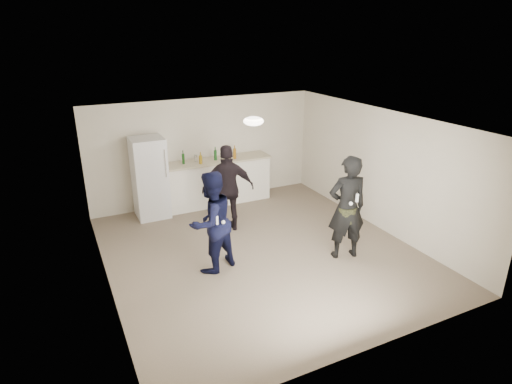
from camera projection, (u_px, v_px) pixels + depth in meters
name	position (u px, v px, depth m)	size (l,w,h in m)	color
floor	(261.00, 252.00, 8.13)	(6.00, 6.00, 0.00)	#6B5B4C
ceiling	(261.00, 121.00, 7.24)	(6.00, 6.00, 0.00)	silver
wall_back	(205.00, 151.00, 10.20)	(6.00, 6.00, 0.00)	beige
wall_front	(372.00, 269.00, 5.16)	(6.00, 6.00, 0.00)	beige
wall_left	(101.00, 218.00, 6.56)	(6.00, 6.00, 0.00)	beige
wall_right	(380.00, 170.00, 8.81)	(6.00, 6.00, 0.00)	beige
counter	(216.00, 183.00, 10.24)	(2.60, 0.56, 1.05)	white
counter_top	(215.00, 161.00, 10.05)	(2.68, 0.64, 0.04)	#B7AC8E
fridge	(150.00, 178.00, 9.40)	(0.70, 0.70, 1.80)	silver
fridge_handle	(165.00, 163.00, 9.07)	(0.02, 0.02, 0.60)	white
ceiling_dome	(254.00, 121.00, 7.51)	(0.36, 0.36, 0.16)	white
shaker	(196.00, 158.00, 9.88)	(0.08, 0.08, 0.17)	silver
man	(211.00, 222.00, 7.25)	(0.87, 0.68, 1.80)	#0E103B
woman	(347.00, 208.00, 7.65)	(0.71, 0.46, 1.94)	black
camo_shorts	(346.00, 214.00, 7.70)	(0.34, 0.34, 0.28)	#363D1C
spectator	(228.00, 189.00, 8.74)	(1.07, 0.45, 1.83)	black
remote_man	(217.00, 220.00, 6.96)	(0.04, 0.04, 0.15)	white
nunchuk_man	(223.00, 222.00, 7.06)	(0.07, 0.07, 0.07)	white
remote_woman	(357.00, 198.00, 7.34)	(0.04, 0.04, 0.15)	white
nunchuk_woman	(351.00, 204.00, 7.36)	(0.07, 0.07, 0.07)	white
bottle_cluster	(211.00, 157.00, 9.90)	(1.29, 0.22, 0.24)	#955F15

